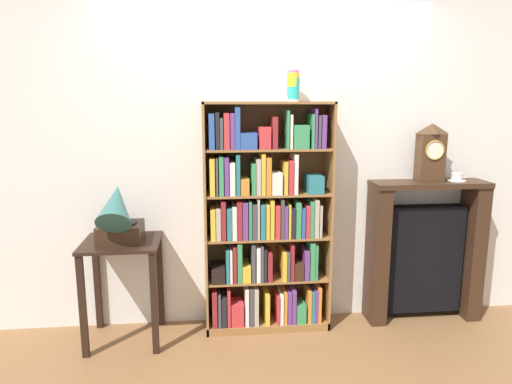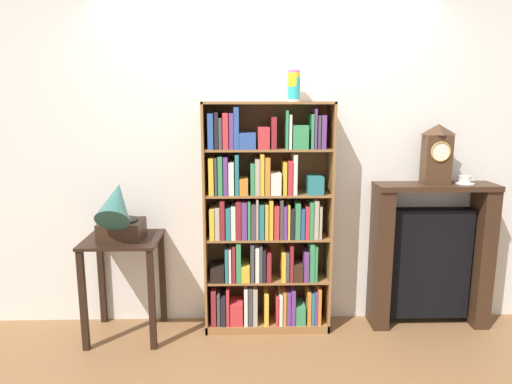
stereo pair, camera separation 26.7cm
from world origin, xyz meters
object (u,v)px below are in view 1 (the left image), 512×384
(fireplace_mantel, at_px, (424,252))
(gramophone, at_px, (118,216))
(cup_stack, at_px, (293,86))
(mantel_clock, at_px, (431,153))
(bookshelf, at_px, (265,226))
(teacup_with_saucer, at_px, (457,178))
(side_table_left, at_px, (123,267))

(fireplace_mantel, bearing_deg, gramophone, -175.13)
(cup_stack, distance_m, mantel_clock, 1.19)
(bookshelf, xyz_separation_m, fireplace_mantel, (1.30, 0.04, -0.26))
(fireplace_mantel, bearing_deg, bookshelf, -178.41)
(bookshelf, relative_size, gramophone, 3.57)
(teacup_with_saucer, bearing_deg, mantel_clock, -179.44)
(bookshelf, height_order, fireplace_mantel, bookshelf)
(cup_stack, relative_size, gramophone, 0.45)
(cup_stack, bearing_deg, fireplace_mantel, 0.72)
(cup_stack, distance_m, side_table_left, 1.82)
(cup_stack, bearing_deg, bookshelf, -173.85)
(cup_stack, xyz_separation_m, gramophone, (-1.27, -0.19, -0.89))
(fireplace_mantel, xyz_separation_m, teacup_with_saucer, (0.22, -0.02, 0.61))
(gramophone, xyz_separation_m, mantel_clock, (2.35, 0.18, 0.40))
(bookshelf, bearing_deg, cup_stack, 6.15)
(bookshelf, height_order, gramophone, bookshelf)
(mantel_clock, bearing_deg, fireplace_mantel, 60.43)
(cup_stack, relative_size, fireplace_mantel, 0.19)
(fireplace_mantel, height_order, teacup_with_saucer, teacup_with_saucer)
(fireplace_mantel, bearing_deg, cup_stack, -179.28)
(gramophone, height_order, mantel_clock, mantel_clock)
(bookshelf, bearing_deg, teacup_with_saucer, 0.57)
(side_table_left, relative_size, gramophone, 1.56)
(bookshelf, distance_m, teacup_with_saucer, 1.56)
(teacup_with_saucer, bearing_deg, side_table_left, -177.51)
(bookshelf, distance_m, side_table_left, 1.09)
(bookshelf, relative_size, side_table_left, 2.29)
(fireplace_mantel, relative_size, teacup_with_saucer, 8.05)
(gramophone, bearing_deg, side_table_left, 90.00)
(bookshelf, relative_size, fireplace_mantel, 1.54)
(side_table_left, bearing_deg, gramophone, -90.00)
(cup_stack, relative_size, mantel_clock, 0.49)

